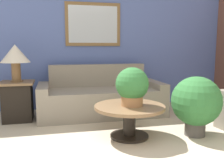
% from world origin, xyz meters
% --- Properties ---
extents(wall_back, '(7.40, 0.09, 2.60)m').
position_xyz_m(wall_back, '(0.00, 3.43, 1.31)').
color(wall_back, '#5166A8').
rests_on(wall_back, ground_plane).
extents(couch_main, '(2.12, 0.91, 0.85)m').
position_xyz_m(couch_main, '(0.05, 2.80, 0.28)').
color(couch_main, gray).
rests_on(couch_main, ground_plane).
extents(coffee_table, '(0.91, 0.91, 0.42)m').
position_xyz_m(coffee_table, '(0.19, 1.61, 0.31)').
color(coffee_table, black).
rests_on(coffee_table, ground_plane).
extents(side_table, '(0.52, 0.52, 0.63)m').
position_xyz_m(side_table, '(-1.32, 2.74, 0.32)').
color(side_table, black).
rests_on(side_table, ground_plane).
extents(table_lamp, '(0.45, 0.45, 0.58)m').
position_xyz_m(table_lamp, '(-1.32, 2.74, 1.04)').
color(table_lamp, brown).
rests_on(table_lamp, side_table).
extents(potted_plant_on_table, '(0.43, 0.43, 0.49)m').
position_xyz_m(potted_plant_on_table, '(0.22, 1.59, 0.68)').
color(potted_plant_on_table, '#9E6B42').
rests_on(potted_plant_on_table, coffee_table).
extents(potted_plant_floor, '(0.65, 0.65, 0.79)m').
position_xyz_m(potted_plant_floor, '(1.07, 1.47, 0.45)').
color(potted_plant_floor, '#4C4742').
rests_on(potted_plant_floor, ground_plane).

